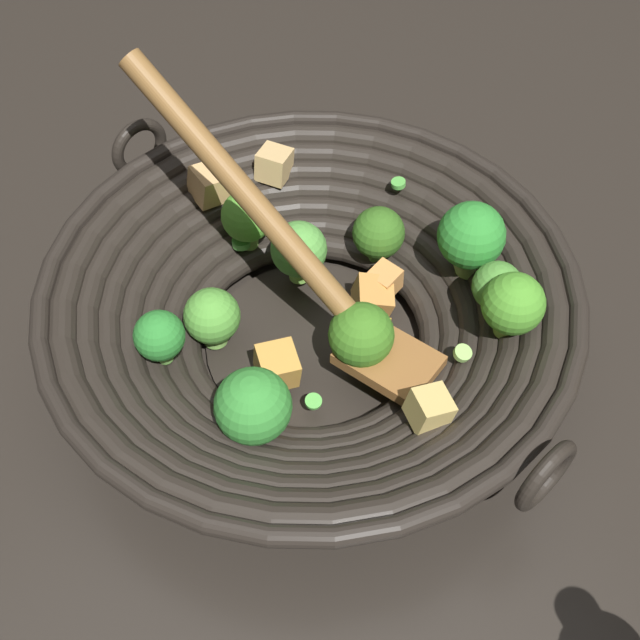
% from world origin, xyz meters
% --- Properties ---
extents(ground_plane, '(4.00, 4.00, 0.00)m').
position_xyz_m(ground_plane, '(0.00, 0.00, 0.00)').
color(ground_plane, '#28231E').
extents(wok, '(0.43, 0.40, 0.22)m').
position_xyz_m(wok, '(-0.00, -0.00, 0.05)').
color(wok, black).
rests_on(wok, ground).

